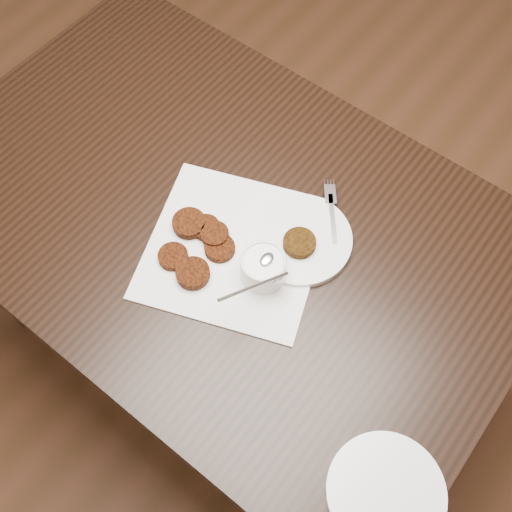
# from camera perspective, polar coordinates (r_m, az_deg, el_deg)

# --- Properties ---
(floor) EXTENTS (4.00, 4.00, 0.00)m
(floor) POSITION_cam_1_polar(r_m,az_deg,el_deg) (1.94, -1.34, -9.53)
(floor) COLOR #512E1C
(floor) RESTS_ON ground
(table) EXTENTS (1.28, 0.82, 0.75)m
(table) POSITION_cam_1_polar(r_m,az_deg,el_deg) (1.61, -2.72, -3.26)
(table) COLOR black
(table) RESTS_ON floor
(napkin) EXTENTS (0.43, 0.43, 0.00)m
(napkin) POSITION_cam_1_polar(r_m,az_deg,el_deg) (1.24, -2.03, 0.72)
(napkin) COLOR white
(napkin) RESTS_ON table
(sauce_ramekin) EXTENTS (0.12, 0.12, 0.12)m
(sauce_ramekin) POSITION_cam_1_polar(r_m,az_deg,el_deg) (1.16, 0.67, -0.35)
(sauce_ramekin) COLOR silver
(sauce_ramekin) RESTS_ON napkin
(patty_cluster) EXTENTS (0.28, 0.28, 0.02)m
(patty_cluster) POSITION_cam_1_polar(r_m,az_deg,el_deg) (1.24, -4.77, 1.39)
(patty_cluster) COLOR #5A250B
(patty_cluster) RESTS_ON napkin
(plate_with_patty) EXTENTS (0.30, 0.30, 0.03)m
(plate_with_patty) POSITION_cam_1_polar(r_m,az_deg,el_deg) (1.24, 3.99, 1.73)
(plate_with_patty) COLOR white
(plate_with_patty) RESTS_ON table
(plate_empty) EXTENTS (0.22, 0.22, 0.01)m
(plate_empty) POSITION_cam_1_polar(r_m,az_deg,el_deg) (1.11, 11.75, -20.34)
(plate_empty) COLOR white
(plate_empty) RESTS_ON table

